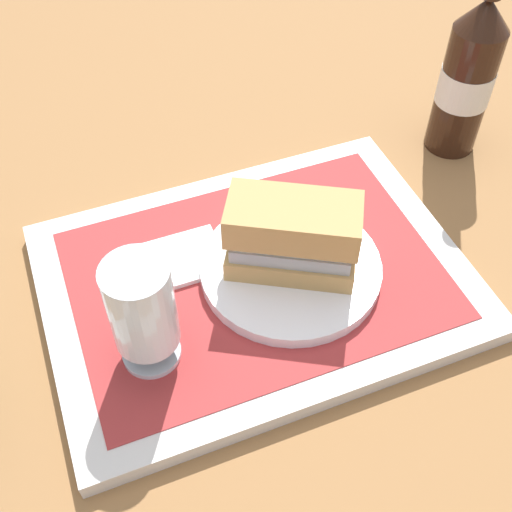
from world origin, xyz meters
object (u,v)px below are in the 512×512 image
second_bottle (468,76)px  sandwich (289,235)px  beer_glass (143,312)px  plate (290,268)px

second_bottle → sandwich: bearing=25.5°
beer_glass → second_bottle: (-0.45, -0.19, 0.01)m
second_bottle → beer_glass: bearing=22.3°
sandwich → beer_glass: beer_glass is taller
plate → sandwich: sandwich is taller
beer_glass → second_bottle: bearing=-157.7°
plate → beer_glass: bearing=15.3°
plate → sandwich: (0.00, -0.00, 0.05)m
sandwich → second_bottle: size_ratio=0.54×
beer_glass → plate: bearing=-164.7°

